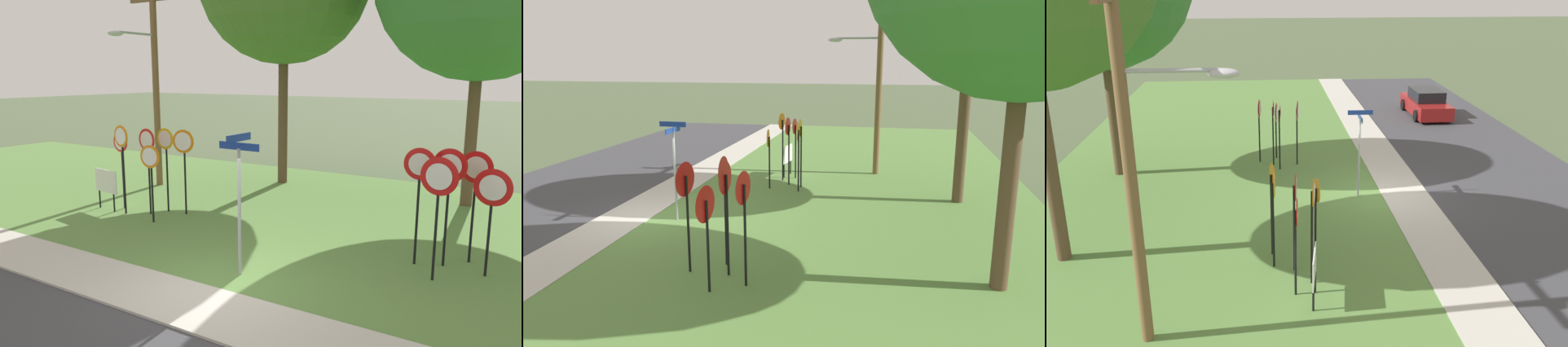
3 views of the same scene
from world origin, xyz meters
TOP-DOWN VIEW (x-y plane):
  - ground_plane at (0.00, 0.00)m, footprint 160.00×160.00m
  - sidewalk_strip at (0.00, -0.80)m, footprint 44.00×1.60m
  - grass_median at (0.00, 6.00)m, footprint 44.00×12.00m
  - stop_sign_near_left at (-4.93, 3.21)m, footprint 0.65×0.11m
  - stop_sign_near_right at (-4.69, 3.72)m, footprint 0.63×0.10m
  - stop_sign_far_left at (-5.58, 2.83)m, footprint 0.63×0.13m
  - stop_sign_far_center at (-4.25, 2.62)m, footprint 0.64×0.12m
  - stop_sign_far_right at (-6.07, 3.25)m, footprint 0.61×0.11m
  - stop_sign_center_tall at (-4.01, 3.74)m, footprint 0.68×0.15m
  - yield_sign_near_left at (2.87, 3.31)m, footprint 0.69×0.10m
  - yield_sign_near_right at (3.86, 4.07)m, footprint 0.70×0.14m
  - yield_sign_far_left at (4.29, 3.41)m, footprint 0.76×0.15m
  - yield_sign_far_right at (3.42, 2.62)m, footprint 0.77×0.15m
  - yield_sign_center at (3.43, 3.54)m, footprint 0.72×0.11m
  - street_name_post at (-0.05, 0.82)m, footprint 0.96×0.82m
  - utility_pole at (-7.53, 6.23)m, footprint 2.10×2.20m
  - notice_board at (-6.40, 2.87)m, footprint 1.09×0.19m

SIDE VIEW (x-z plane):
  - ground_plane at x=0.00m, z-range 0.00..0.00m
  - grass_median at x=0.00m, z-range 0.00..0.04m
  - sidewalk_strip at x=0.00m, z-range 0.00..0.06m
  - notice_board at x=-6.40m, z-range 0.25..1.50m
  - stop_sign_far_center at x=-4.25m, z-range 0.51..2.71m
  - yield_sign_far_left at x=4.29m, z-range 0.59..2.85m
  - stop_sign_far_right at x=-6.07m, z-range 0.54..2.93m
  - street_name_post at x=-0.05m, z-range 0.32..3.26m
  - stop_sign_near_right at x=-4.69m, z-range 0.58..3.12m
  - stop_sign_center_tall at x=-4.01m, z-range 0.60..3.13m
  - stop_sign_near_left at x=-4.93m, z-range 0.60..3.15m
  - yield_sign_near_right at x=3.86m, z-range 0.65..3.14m
  - stop_sign_far_left at x=-5.58m, z-range 0.60..3.25m
  - yield_sign_far_right at x=3.42m, z-range 0.67..3.20m
  - yield_sign_near_left at x=2.87m, z-range 0.67..3.25m
  - yield_sign_center at x=3.43m, z-range 0.68..3.26m
  - utility_pole at x=-7.53m, z-range 0.38..7.98m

